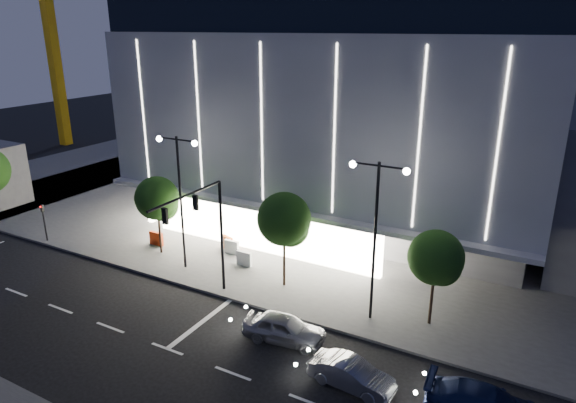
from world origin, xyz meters
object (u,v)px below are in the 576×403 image
(car_lead, at_px, (284,328))
(barrier_a, at_px, (156,239))
(car_second, at_px, (351,374))
(barrier_b, at_px, (232,247))
(street_lamp_east, at_px, (376,219))
(tree_mid, at_px, (285,222))
(ped_signal_far, at_px, (44,219))
(barrier_c, at_px, (227,243))
(tree_left, at_px, (158,201))
(traffic_mast, at_px, (205,222))
(tree_right, at_px, (436,260))
(street_lamp_west, at_px, (180,184))
(barrier_d, at_px, (244,258))

(car_lead, xyz_separation_m, barrier_a, (-14.01, 5.87, -0.09))
(car_second, distance_m, barrier_b, 15.49)
(street_lamp_east, height_order, tree_mid, street_lamp_east)
(tree_mid, relative_size, barrier_a, 5.59)
(ped_signal_far, height_order, barrier_c, ped_signal_far)
(tree_left, distance_m, barrier_c, 5.73)
(tree_left, height_order, barrier_c, tree_left)
(ped_signal_far, relative_size, barrier_c, 2.73)
(ped_signal_far, bearing_deg, barrier_a, 23.17)
(traffic_mast, height_order, tree_right, traffic_mast)
(car_lead, height_order, car_second, car_lead)
(street_lamp_west, xyz_separation_m, street_lamp_east, (13.00, 0.00, 0.00))
(traffic_mast, xyz_separation_m, car_lead, (5.81, -1.37, -4.29))
(traffic_mast, distance_m, car_lead, 7.35)
(street_lamp_east, xyz_separation_m, tree_mid, (-5.97, 1.02, -1.62))
(barrier_a, distance_m, barrier_b, 5.89)
(car_lead, bearing_deg, barrier_a, 59.90)
(street_lamp_east, relative_size, barrier_b, 8.18)
(street_lamp_west, xyz_separation_m, tree_right, (16.03, 1.02, -2.07))
(tree_mid, relative_size, tree_right, 1.12)
(car_lead, distance_m, barrier_d, 8.93)
(tree_left, distance_m, car_second, 18.73)
(ped_signal_far, height_order, tree_mid, tree_mid)
(ped_signal_far, height_order, barrier_d, ped_signal_far)
(traffic_mast, height_order, street_lamp_east, street_lamp_east)
(street_lamp_east, distance_m, car_lead, 7.33)
(tree_right, bearing_deg, barrier_c, 170.09)
(traffic_mast, distance_m, ped_signal_far, 16.35)
(street_lamp_east, bearing_deg, tree_mid, 170.31)
(tree_mid, xyz_separation_m, barrier_c, (-6.22, 2.66, -3.68))
(tree_left, bearing_deg, car_second, -21.33)
(traffic_mast, distance_m, barrier_a, 10.33)
(street_lamp_west, relative_size, car_lead, 2.08)
(tree_left, xyz_separation_m, barrier_a, (-1.23, 0.81, -3.38))
(tree_right, height_order, barrier_d, tree_right)
(street_lamp_west, xyz_separation_m, ped_signal_far, (-12.00, -1.50, -4.07))
(barrier_b, height_order, barrier_c, same)
(car_lead, distance_m, car_second, 4.68)
(barrier_b, relative_size, barrier_d, 1.00)
(barrier_c, relative_size, barrier_d, 1.00)
(tree_right, bearing_deg, barrier_b, 171.34)
(street_lamp_west, bearing_deg, barrier_d, 32.22)
(ped_signal_far, xyz_separation_m, barrier_b, (13.52, 4.73, -1.24))
(street_lamp_east, bearing_deg, car_lead, -128.35)
(traffic_mast, distance_m, barrier_d, 6.50)
(tree_mid, height_order, barrier_a, tree_mid)
(car_lead, height_order, barrier_d, car_lead)
(tree_left, distance_m, barrier_b, 6.04)
(ped_signal_far, relative_size, barrier_a, 2.73)
(car_second, relative_size, barrier_b, 3.57)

